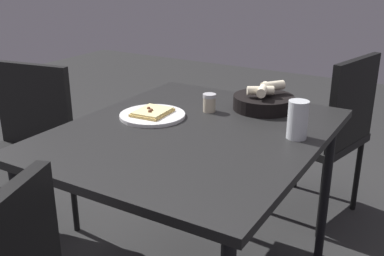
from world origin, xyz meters
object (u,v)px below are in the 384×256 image
at_px(pepper_shaker, 209,104).
at_px(dining_table, 192,145).
at_px(chair_near, 328,128).
at_px(bread_basket, 264,101).
at_px(pizza_plate, 152,115).
at_px(beer_glass, 297,122).
at_px(chair_far, 21,144).

bearing_deg(pepper_shaker, dining_table, -167.05).
bearing_deg(chair_near, bread_basket, 162.16).
bearing_deg(pizza_plate, beer_glass, -82.50).
bearing_deg(pepper_shaker, pizza_plate, 138.21).
bearing_deg(beer_glass, dining_table, 108.36).
xyz_separation_m(dining_table, chair_far, (-0.07, 0.91, -0.17)).
bearing_deg(chair_far, pizza_plate, -81.10).
height_order(beer_glass, chair_near, chair_near).
distance_m(dining_table, chair_far, 0.93).
bearing_deg(bread_basket, pizza_plate, 133.26).
height_order(beer_glass, pepper_shaker, beer_glass).
xyz_separation_m(beer_glass, pepper_shaker, (0.11, 0.41, -0.03)).
distance_m(pizza_plate, chair_near, 0.99).
height_order(pizza_plate, pepper_shaker, pepper_shaker).
relative_size(dining_table, pizza_plate, 4.17).
relative_size(pizza_plate, chair_near, 0.30).
distance_m(pizza_plate, bread_basket, 0.47).
relative_size(beer_glass, pepper_shaker, 1.81).
bearing_deg(chair_near, chair_far, 127.74).
relative_size(pepper_shaker, chair_near, 0.09).
bearing_deg(beer_glass, chair_near, 5.26).
bearing_deg(bread_basket, dining_table, 160.35).
bearing_deg(chair_near, pepper_shaker, 151.79).
distance_m(bread_basket, beer_glass, 0.34).
height_order(dining_table, beer_glass, beer_glass).
bearing_deg(beer_glass, chair_far, 98.27).
bearing_deg(dining_table, pizza_plate, 78.37).
distance_m(bread_basket, pepper_shaker, 0.23).
xyz_separation_m(beer_glass, chair_near, (0.74, 0.07, -0.27)).
distance_m(dining_table, chair_near, 0.92).
xyz_separation_m(pizza_plate, beer_glass, (0.08, -0.57, 0.05)).
distance_m(chair_near, chair_far, 1.52).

